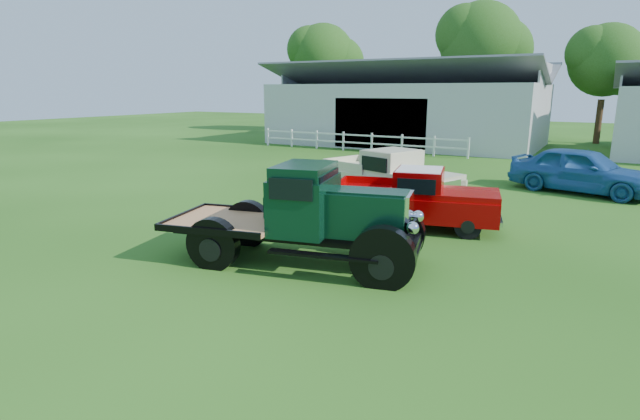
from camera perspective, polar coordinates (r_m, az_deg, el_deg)
The scene contains 10 objects.
ground at distance 11.20m, azimuth -4.00°, elevation -6.36°, with size 120.00×120.00×0.00m, color #204C10.
shed_left at distance 37.05m, azimuth 9.94°, elevation 11.80°, with size 18.80×10.20×5.60m, color #A6A6A5, non-canonical shape.
fence_rail at distance 32.07m, azimuth 4.28°, elevation 7.78°, with size 14.20×0.16×1.20m, color white, non-canonical shape.
tree_a at distance 48.11m, azimuth 0.34°, elevation 15.28°, with size 6.30×6.30×10.50m, color #20480E, non-canonical shape.
tree_b at distance 43.88m, azimuth 17.73°, elevation 15.48°, with size 6.90×6.90×11.50m, color #20480E, non-canonical shape.
tree_c at distance 41.71m, azimuth 29.70°, elevation 12.79°, with size 5.40×5.40×9.00m, color #20480E, non-canonical shape.
vintage_flatbed at distance 11.06m, azimuth -2.30°, elevation -0.50°, with size 5.68×2.25×2.25m, color black, non-canonical shape.
red_pickup at distance 14.27m, azimuth 10.82°, elevation 1.35°, with size 4.67×1.79×1.70m, color #A30304, non-canonical shape.
white_pickup at distance 16.96m, azimuth 7.89°, elevation 3.63°, with size 5.03×1.95×1.85m, color beige, non-canonical shape.
misc_car_blue at distance 21.29m, azimuth 27.75°, elevation 4.05°, with size 2.04×5.08×1.73m, color #255998.
Camera 1 is at (5.96, -8.69, 3.81)m, focal length 28.00 mm.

